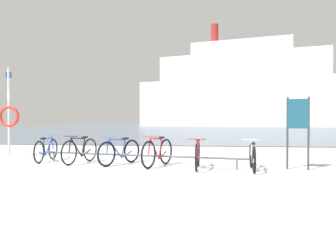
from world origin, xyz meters
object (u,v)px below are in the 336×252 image
at_px(bicycle_3, 158,152).
at_px(rescue_post, 9,114).
at_px(bicycle_1, 80,150).
at_px(ferry_ship, 245,91).
at_px(bicycle_4, 198,155).
at_px(info_sign, 298,121).
at_px(bicycle_5, 252,157).
at_px(bicycle_0, 46,150).
at_px(bicycle_2, 120,152).

bearing_deg(bicycle_3, rescue_post, 161.79).
xyz_separation_m(bicycle_1, ferry_ship, (12.65, 64.43, 7.59)).
bearing_deg(ferry_ship, bicycle_4, -98.06).
xyz_separation_m(bicycle_4, info_sign, (2.53, 0.14, 0.88)).
relative_size(bicycle_5, rescue_post, 0.52).
height_order(bicycle_0, rescue_post, rescue_post).
bearing_deg(bicycle_1, bicycle_5, -9.42).
distance_m(bicycle_1, ferry_ship, 66.09).
height_order(bicycle_3, ferry_ship, ferry_ship).
height_order(bicycle_2, rescue_post, rescue_post).
xyz_separation_m(bicycle_3, bicycle_5, (2.46, -0.41, -0.04)).
relative_size(bicycle_4, rescue_post, 0.53).
bearing_deg(ferry_ship, bicycle_2, -100.03).
distance_m(bicycle_3, ferry_ship, 66.07).
bearing_deg(bicycle_4, rescue_post, 162.37).
distance_m(bicycle_0, rescue_post, 2.52).
distance_m(bicycle_0, bicycle_5, 6.09).
xyz_separation_m(bicycle_1, bicycle_5, (4.81, -0.80, -0.03)).
distance_m(bicycle_0, info_sign, 7.26).
distance_m(bicycle_0, bicycle_2, 2.46).
bearing_deg(bicycle_0, bicycle_1, -13.72).
bearing_deg(bicycle_0, bicycle_2, -10.36).
height_order(bicycle_3, bicycle_4, bicycle_3).
distance_m(info_sign, rescue_post, 9.33).
xyz_separation_m(bicycle_0, ferry_ship, (13.84, 64.14, 7.61)).
distance_m(bicycle_2, bicycle_3, 1.15).
bearing_deg(rescue_post, bicycle_5, -15.57).
bearing_deg(ferry_ship, rescue_post, -104.08).
xyz_separation_m(bicycle_1, info_sign, (5.97, -0.53, 0.87)).
relative_size(bicycle_4, ferry_ship, 0.03).
height_order(bicycle_1, bicycle_5, bicycle_1).
bearing_deg(bicycle_0, ferry_ship, 77.82).
relative_size(info_sign, rescue_post, 0.60).
height_order(bicycle_0, bicycle_3, bicycle_3).
distance_m(bicycle_1, bicycle_5, 4.87).
relative_size(bicycle_0, bicycle_2, 1.07).
xyz_separation_m(info_sign, rescue_post, (-9.12, 1.95, 0.22)).
relative_size(bicycle_2, bicycle_5, 0.96).
bearing_deg(ferry_ship, bicycle_3, -99.03).
height_order(bicycle_0, bicycle_2, bicycle_2).
relative_size(bicycle_5, ferry_ship, 0.03).
relative_size(rescue_post, ferry_ship, 0.06).
xyz_separation_m(bicycle_1, rescue_post, (-3.15, 1.42, 1.09)).
relative_size(bicycle_1, ferry_ship, 0.03).
bearing_deg(bicycle_1, bicycle_4, -11.07).
height_order(bicycle_1, info_sign, info_sign).
bearing_deg(bicycle_5, bicycle_4, 174.80).
bearing_deg(bicycle_4, ferry_ship, 81.94).
bearing_deg(rescue_post, info_sign, -12.09).
xyz_separation_m(bicycle_2, bicycle_5, (3.58, -0.65, -0.02)).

